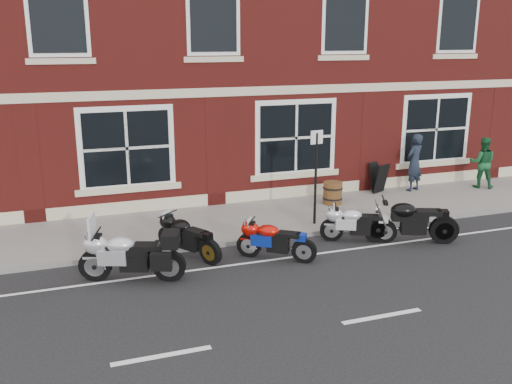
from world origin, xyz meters
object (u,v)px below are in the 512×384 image
moto_touring_silver (129,253)px  parking_sign (316,171)px  moto_sport_red (275,239)px  barrel_planter (333,193)px  pedestrian_right (482,163)px  moto_naked_black (409,219)px  pedestrian_left (414,162)px  a_board_sign (379,177)px  moto_sport_black (188,236)px  moto_sport_silver (357,223)px

moto_touring_silver → parking_sign: 5.46m
moto_sport_red → barrel_planter: moto_sport_red is taller
pedestrian_right → moto_naked_black: bearing=67.4°
pedestrian_left → a_board_sign: pedestrian_left is taller
moto_naked_black → pedestrian_right: (5.07, 3.43, 0.36)m
barrel_planter → moto_naked_black: bearing=-83.5°
moto_naked_black → pedestrian_left: (2.74, 3.84, 0.44)m
moto_naked_black → a_board_sign: bearing=1.0°
moto_sport_black → a_board_sign: (6.89, 3.16, 0.08)m
pedestrian_left → parking_sign: parking_sign is taller
moto_touring_silver → barrel_planter: bearing=-41.9°
moto_sport_red → moto_sport_black: size_ratio=0.90×
moto_sport_silver → pedestrian_right: 6.90m
moto_touring_silver → moto_sport_red: (3.26, 0.08, -0.11)m
pedestrian_right → parking_sign: parking_sign is taller
moto_sport_red → moto_sport_black: (-1.81, 0.82, 0.03)m
moto_sport_red → a_board_sign: a_board_sign is taller
moto_sport_red → a_board_sign: (5.08, 3.98, 0.11)m
moto_naked_black → pedestrian_right: 6.13m
barrel_planter → pedestrian_right: bearing=0.9°
moto_naked_black → a_board_sign: a_board_sign is taller
a_board_sign → barrel_planter: bearing=175.4°
moto_touring_silver → a_board_sign: moto_touring_silver is taller
moto_touring_silver → moto_sport_black: moto_touring_silver is taller
moto_sport_black → moto_sport_silver: moto_sport_black is taller
pedestrian_left → parking_sign: size_ratio=0.74×
moto_sport_silver → moto_sport_black: bearing=109.6°
moto_sport_black → parking_sign: parking_sign is taller
moto_touring_silver → a_board_sign: size_ratio=2.25×
pedestrian_left → a_board_sign: bearing=-31.7°
moto_naked_black → a_board_sign: (1.60, 4.04, -0.00)m
moto_sport_red → barrel_planter: 4.52m
moto_touring_silver → pedestrian_right: 12.31m
moto_sport_red → moto_naked_black: moto_naked_black is taller
a_board_sign → moto_naked_black: bearing=-135.7°
barrel_planter → parking_sign: 2.31m
moto_sport_red → pedestrian_left: bearing=-22.8°
pedestrian_right → barrel_planter: size_ratio=2.55×
moto_sport_black → moto_touring_silver: bearing=-179.1°
moto_naked_black → barrel_planter: moto_naked_black is taller
pedestrian_left → moto_sport_red: bearing=9.6°
moto_touring_silver → moto_sport_red: size_ratio=1.35×
moto_sport_black → moto_naked_black: moto_naked_black is taller
moto_sport_silver → moto_naked_black: 1.26m
moto_naked_black → a_board_sign: size_ratio=2.31×
pedestrian_left → pedestrian_right: 2.36m
parking_sign → moto_sport_silver: bearing=-74.5°
moto_naked_black → barrel_planter: size_ratio=3.35×
pedestrian_right → moto_touring_silver: bearing=49.6°
moto_sport_silver → pedestrian_right: bearing=-39.9°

